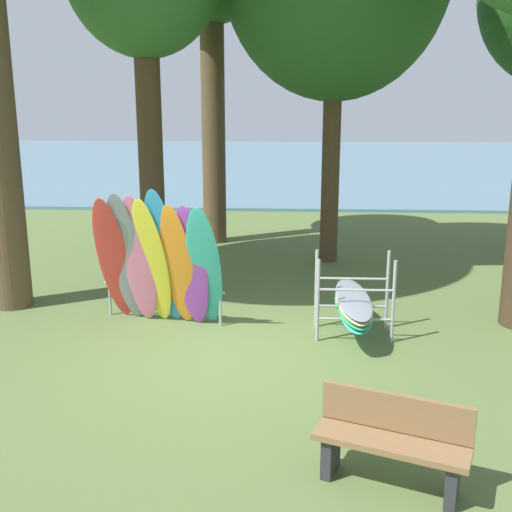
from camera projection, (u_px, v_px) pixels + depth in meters
ground_plane at (233, 353)px, 8.78m from camera, size 80.00×80.00×0.00m
lake_water at (277, 160)px, 37.62m from camera, size 80.00×36.00×0.10m
leaning_board_pile at (158, 263)px, 9.58m from camera, size 2.09×1.09×2.25m
board_storage_rack at (354, 303)px, 9.37m from camera, size 1.15×2.12×1.25m
park_bench at (392, 440)px, 5.66m from camera, size 1.45×0.89×0.85m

